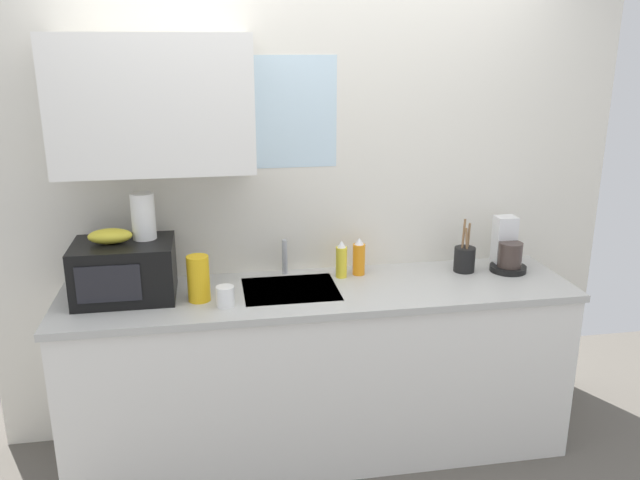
# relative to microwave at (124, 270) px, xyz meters

# --- Properties ---
(kitchen_wall_assembly) EXTENTS (3.28, 0.42, 2.50)m
(kitchen_wall_assembly) POSITION_rel_microwave_xyz_m (0.79, 0.26, 0.31)
(kitchen_wall_assembly) COLOR silver
(kitchen_wall_assembly) RESTS_ON ground
(counter_unit) EXTENTS (2.51, 0.63, 0.90)m
(counter_unit) POSITION_rel_microwave_xyz_m (0.92, -0.05, -0.58)
(counter_unit) COLOR white
(counter_unit) RESTS_ON ground
(sink_faucet) EXTENTS (0.03, 0.03, 0.19)m
(sink_faucet) POSITION_rel_microwave_xyz_m (0.78, 0.19, -0.04)
(sink_faucet) COLOR #B2B5BA
(sink_faucet) RESTS_ON counter_unit
(microwave) EXTENTS (0.46, 0.35, 0.27)m
(microwave) POSITION_rel_microwave_xyz_m (0.00, 0.00, 0.00)
(microwave) COLOR black
(microwave) RESTS_ON counter_unit
(banana_bunch) EXTENTS (0.20, 0.11, 0.07)m
(banana_bunch) POSITION_rel_microwave_xyz_m (-0.05, 0.00, 0.17)
(banana_bunch) COLOR gold
(banana_bunch) RESTS_ON microwave
(paper_towel_roll) EXTENTS (0.11, 0.11, 0.22)m
(paper_towel_roll) POSITION_rel_microwave_xyz_m (0.10, 0.05, 0.24)
(paper_towel_roll) COLOR white
(paper_towel_roll) RESTS_ON microwave
(coffee_maker) EXTENTS (0.19, 0.21, 0.28)m
(coffee_maker) POSITION_rel_microwave_xyz_m (1.95, 0.06, -0.03)
(coffee_maker) COLOR black
(coffee_maker) RESTS_ON counter_unit
(dish_soap_bottle_yellow) EXTENTS (0.06, 0.06, 0.20)m
(dish_soap_bottle_yellow) POSITION_rel_microwave_xyz_m (1.06, 0.10, -0.04)
(dish_soap_bottle_yellow) COLOR yellow
(dish_soap_bottle_yellow) RESTS_ON counter_unit
(dish_soap_bottle_orange) EXTENTS (0.06, 0.06, 0.20)m
(dish_soap_bottle_orange) POSITION_rel_microwave_xyz_m (1.16, 0.12, -0.04)
(dish_soap_bottle_orange) COLOR orange
(dish_soap_bottle_orange) RESTS_ON counter_unit
(cereal_canister) EXTENTS (0.10, 0.10, 0.22)m
(cereal_canister) POSITION_rel_microwave_xyz_m (0.34, -0.10, -0.03)
(cereal_canister) COLOR gold
(cereal_canister) RESTS_ON counter_unit
(mug_white) EXTENTS (0.08, 0.08, 0.09)m
(mug_white) POSITION_rel_microwave_xyz_m (0.46, -0.19, -0.09)
(mug_white) COLOR white
(mug_white) RESTS_ON counter_unit
(utensil_crock) EXTENTS (0.11, 0.11, 0.28)m
(utensil_crock) POSITION_rel_microwave_xyz_m (1.72, 0.07, -0.06)
(utensil_crock) COLOR black
(utensil_crock) RESTS_ON counter_unit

